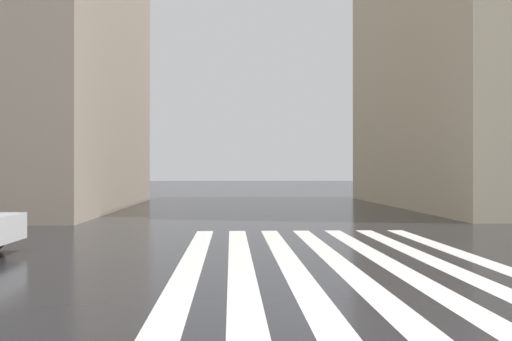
% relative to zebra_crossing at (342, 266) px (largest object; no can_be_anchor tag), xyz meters
% --- Properties ---
extents(ground_plane, '(220.00, 220.00, 0.00)m').
position_rel_zebra_crossing_xyz_m(ground_plane, '(-4.00, -0.34, -0.00)').
color(ground_plane, black).
extents(zebra_crossing, '(13.00, 6.50, 0.01)m').
position_rel_zebra_crossing_xyz_m(zebra_crossing, '(0.00, 0.00, 0.00)').
color(zebra_crossing, silver).
rests_on(zebra_crossing, ground_plane).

